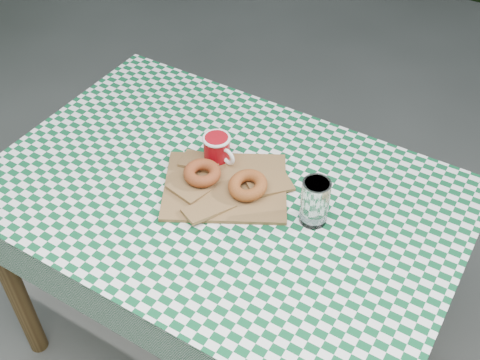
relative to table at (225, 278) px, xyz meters
name	(u,v)px	position (x,y,z in m)	size (l,w,h in m)	color
ground	(248,300)	(-0.02, 0.19, -0.38)	(60.00, 60.00, 0.00)	#4F4F4A
table	(225,278)	(0.00, 0.00, 0.00)	(1.24, 0.83, 0.75)	brown
tablecloth	(222,192)	(0.00, 0.00, 0.38)	(1.26, 0.85, 0.01)	#0B4B28
paper_bag	(225,186)	(0.00, 0.02, 0.39)	(0.33, 0.26, 0.02)	olive
bagel_front	(202,173)	(-0.07, 0.01, 0.41)	(0.10, 0.10, 0.03)	brown
bagel_back	(248,185)	(0.06, 0.03, 0.41)	(0.11, 0.11, 0.03)	#A35121
coffee_mug	(217,149)	(-0.08, 0.10, 0.42)	(0.15, 0.15, 0.08)	maroon
drinking_glass	(315,202)	(0.25, 0.03, 0.45)	(0.07, 0.07, 0.13)	white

